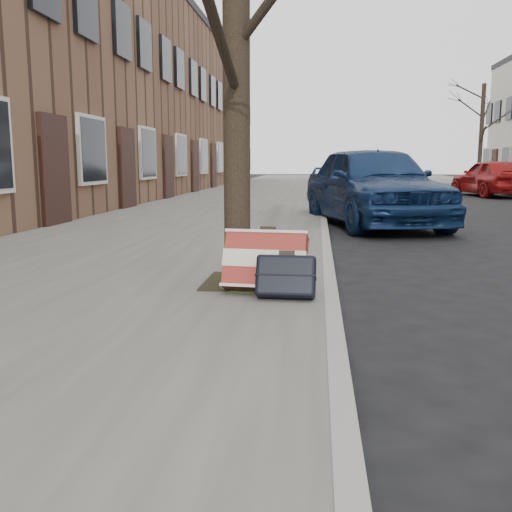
# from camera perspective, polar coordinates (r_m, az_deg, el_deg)

# --- Properties ---
(ground) EXTENTS (120.00, 120.00, 0.00)m
(ground) POSITION_cam_1_polar(r_m,az_deg,el_deg) (4.44, 24.26, -7.71)
(ground) COLOR black
(ground) RESTS_ON ground
(near_sidewalk) EXTENTS (5.00, 70.00, 0.12)m
(near_sidewalk) POSITION_cam_1_polar(r_m,az_deg,el_deg) (19.21, -0.80, 5.79)
(near_sidewalk) COLOR slate
(near_sidewalk) RESTS_ON ground
(house_near) EXTENTS (6.80, 40.00, 7.00)m
(house_near) POSITION_cam_1_polar(r_m,az_deg,el_deg) (21.77, -16.65, 14.90)
(house_near) COLOR brown
(house_near) RESTS_ON ground
(dirt_patch) EXTENTS (0.85, 0.85, 0.02)m
(dirt_patch) POSITION_cam_1_polar(r_m,az_deg,el_deg) (5.38, -0.57, -2.57)
(dirt_patch) COLOR black
(dirt_patch) RESTS_ON near_sidewalk
(suitcase_red) EXTENTS (0.74, 0.46, 0.54)m
(suitcase_red) POSITION_cam_1_polar(r_m,az_deg,el_deg) (4.92, 0.96, -0.58)
(suitcase_red) COLOR maroon
(suitcase_red) RESTS_ON near_sidewalk
(suitcase_navy) EXTENTS (0.50, 0.30, 0.39)m
(suitcase_navy) POSITION_cam_1_polar(r_m,az_deg,el_deg) (4.71, 3.01, -2.01)
(suitcase_navy) COLOR black
(suitcase_navy) RESTS_ON near_sidewalk
(car_near_front) EXTENTS (2.97, 5.04, 1.61)m
(car_near_front) POSITION_cam_1_polar(r_m,az_deg,el_deg) (11.54, 11.61, 6.98)
(car_near_front) COLOR #11264E
(car_near_front) RESTS_ON ground
(car_near_mid) EXTENTS (1.47, 3.90, 1.27)m
(car_near_mid) POSITION_cam_1_polar(r_m,az_deg,el_deg) (18.31, 10.30, 7.27)
(car_near_mid) COLOR #AFB3B7
(car_near_mid) RESTS_ON ground
(car_near_back) EXTENTS (2.54, 4.85, 1.30)m
(car_near_back) POSITION_cam_1_polar(r_m,az_deg,el_deg) (23.78, 9.78, 7.76)
(car_near_back) COLOR #3D3D43
(car_near_back) RESTS_ON ground
(car_far_back) EXTENTS (2.31, 4.30, 1.39)m
(car_far_back) POSITION_cam_1_polar(r_m,az_deg,el_deg) (22.96, 22.42, 7.26)
(car_far_back) COLOR maroon
(car_far_back) RESTS_ON ground
(tree_far_c) EXTENTS (0.22, 0.22, 5.22)m
(tree_far_c) POSITION_cam_1_polar(r_m,az_deg,el_deg) (33.11, 21.60, 11.25)
(tree_far_c) COLOR black
(tree_far_c) RESTS_ON far_sidewalk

